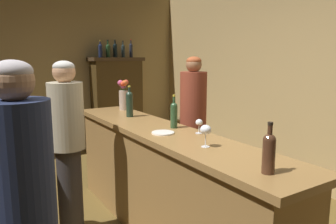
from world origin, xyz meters
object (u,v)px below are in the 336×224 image
wine_bottle_syrah (129,103)px  display_bottle_left (100,50)px  display_bottle_center (115,50)px  bartender (193,122)px  display_bottle_right (131,50)px  display_cabinet (117,102)px  patron_by_cabinet (68,141)px  wine_glass_front (199,123)px  display_bottle_midleft (108,50)px  bar_counter (163,183)px  cheese_plate (163,133)px  flower_arrangement (124,95)px  wine_glass_mid (206,130)px  wine_bottle_malbec (174,114)px  patron_in_navy (23,212)px  display_bottle_midright (123,50)px  wine_bottle_riesling (269,151)px

wine_bottle_syrah → display_bottle_left: 2.35m
display_bottle_center → bartender: bearing=-92.6°
wine_bottle_syrah → display_bottle_right: 2.54m
display_cabinet → patron_by_cabinet: (-1.55, -2.48, 0.05)m
patron_by_cabinet → display_bottle_right: bearing=82.7°
wine_glass_front → display_bottle_midleft: (0.50, 3.22, 0.67)m
bar_counter → display_bottle_midleft: size_ratio=9.99×
cheese_plate → patron_by_cabinet: bearing=138.0°
wine_glass_front → flower_arrangement: (-0.02, 1.47, 0.10)m
wine_glass_mid → bartender: size_ratio=0.10×
wine_bottle_syrah → patron_by_cabinet: 0.83m
wine_bottle_malbec → display_bottle_midleft: bearing=79.1°
cheese_plate → bartender: bartender is taller
bar_counter → display_bottle_center: display_bottle_center is taller
display_cabinet → wine_bottle_syrah: 2.37m
wine_bottle_malbec → display_bottle_left: 3.02m
display_bottle_center → bartender: display_bottle_center is taller
wine_glass_mid → display_bottle_left: (0.58, 3.58, 0.63)m
wine_bottle_syrah → patron_in_navy: (-1.30, -1.53, -0.25)m
wine_bottle_syrah → wine_glass_front: (0.16, -1.01, -0.07)m
bar_counter → patron_by_cabinet: size_ratio=1.84×
display_bottle_midright → patron_by_cabinet: (-1.69, -2.48, -0.86)m
cheese_plate → display_bottle_left: size_ratio=0.68×
display_bottle_left → display_cabinet: bearing=0.0°
bar_counter → display_bottle_midleft: display_bottle_midleft is taller
patron_in_navy → display_bottle_left: bearing=35.2°
wine_glass_mid → display_bottle_left: size_ratio=0.57×
wine_bottle_malbec → display_bottle_midleft: (0.56, 2.93, 0.62)m
wine_bottle_syrah → display_bottle_right: bearing=63.5°
bar_counter → cheese_plate: 0.52m
wine_bottle_syrah → bartender: bearing=-18.4°
wine_glass_mid → patron_by_cabinet: 1.32m
display_bottle_midright → patron_in_navy: (-2.24, -3.73, -0.85)m
wine_bottle_syrah → bartender: (0.68, -0.23, -0.24)m
wine_glass_front → flower_arrangement: size_ratio=0.33×
wine_bottle_riesling → display_bottle_right: bearing=74.0°
patron_in_navy → display_bottle_midright: bearing=30.3°
wine_bottle_riesling → display_bottle_center: display_bottle_center is taller
bar_counter → flower_arrangement: 1.39m
flower_arrangement → patron_by_cabinet: bearing=-140.5°
wine_glass_front → patron_by_cabinet: bearing=140.6°
wine_glass_mid → display_bottle_midright: size_ratio=0.55×
flower_arrangement → patron_in_navy: patron_in_navy is taller
patron_by_cabinet → display_bottle_center: bearing=87.5°
display_bottle_midleft → patron_in_navy: bearing=-117.7°
wine_glass_mid → cheese_plate: (-0.04, 0.52, -0.12)m
wine_bottle_malbec → display_bottle_center: bearing=76.6°
wine_bottle_malbec → display_bottle_midright: (0.85, 2.93, 0.62)m
display_bottle_left → bartender: (0.16, -2.44, -0.85)m
wine_glass_mid → cheese_plate: 0.53m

